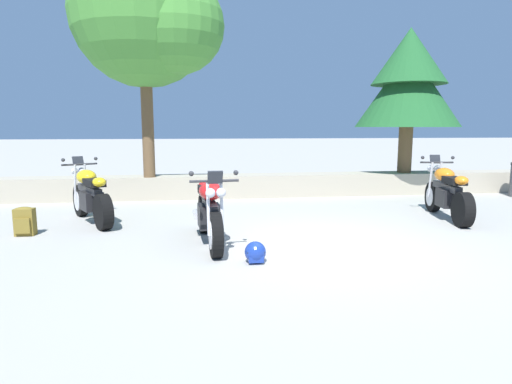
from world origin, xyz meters
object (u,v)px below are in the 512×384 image
at_px(motorcycle_red_centre, 210,212).
at_px(pine_tree_mid_left, 409,80).
at_px(rider_backpack, 25,221).
at_px(leafy_tree_far_left, 150,17).
at_px(rider_helmet, 255,253).
at_px(motorcycle_yellow_near_left, 90,196).
at_px(motorcycle_orange_far_right, 447,193).

distance_m(motorcycle_red_centre, pine_tree_mid_left, 7.28).
bearing_deg(motorcycle_red_centre, pine_tree_mid_left, 39.94).
distance_m(rider_backpack, leafy_tree_far_left, 5.40).
height_order(motorcycle_red_centre, rider_helmet, motorcycle_red_centre).
bearing_deg(rider_backpack, pine_tree_mid_left, 22.96).
height_order(motorcycle_yellow_near_left, motorcycle_red_centre, same).
distance_m(motorcycle_red_centre, rider_helmet, 1.20).
bearing_deg(motorcycle_red_centre, rider_helmet, -61.20).
height_order(rider_helmet, pine_tree_mid_left, pine_tree_mid_left).
xyz_separation_m(motorcycle_orange_far_right, rider_backpack, (-7.51, -0.32, -0.24)).
bearing_deg(motorcycle_orange_far_right, rider_helmet, -150.72).
distance_m(rider_helmet, pine_tree_mid_left, 7.69).
xyz_separation_m(motorcycle_yellow_near_left, rider_backpack, (-0.83, -0.88, -0.24)).
xyz_separation_m(motorcycle_yellow_near_left, motorcycle_orange_far_right, (6.68, -0.57, 0.00)).
bearing_deg(rider_helmet, motorcycle_red_centre, 118.80).
distance_m(motorcycle_yellow_near_left, rider_helmet, 3.90).
bearing_deg(pine_tree_mid_left, leafy_tree_far_left, -177.45).
relative_size(rider_backpack, leafy_tree_far_left, 0.09).
height_order(rider_backpack, pine_tree_mid_left, pine_tree_mid_left).
xyz_separation_m(motorcycle_yellow_near_left, pine_tree_mid_left, (7.38, 2.60, 2.44)).
height_order(motorcycle_orange_far_right, rider_helmet, motorcycle_orange_far_right).
relative_size(motorcycle_yellow_near_left, rider_backpack, 4.01).
height_order(motorcycle_yellow_near_left, leafy_tree_far_left, leafy_tree_far_left).
bearing_deg(rider_backpack, leafy_tree_far_left, 60.57).
xyz_separation_m(motorcycle_orange_far_right, rider_helmet, (-4.00, -2.24, -0.35)).
xyz_separation_m(motorcycle_red_centre, pine_tree_mid_left, (5.26, 4.40, 2.44)).
relative_size(motorcycle_red_centre, rider_helmet, 7.38).
bearing_deg(pine_tree_mid_left, rider_helmet, -131.02).
height_order(motorcycle_orange_far_right, rider_backpack, motorcycle_orange_far_right).
xyz_separation_m(rider_helmet, leafy_tree_far_left, (-1.71, 5.12, 4.07)).
xyz_separation_m(motorcycle_red_centre, rider_helmet, (0.55, -1.01, -0.35)).
bearing_deg(rider_backpack, rider_helmet, -28.77).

